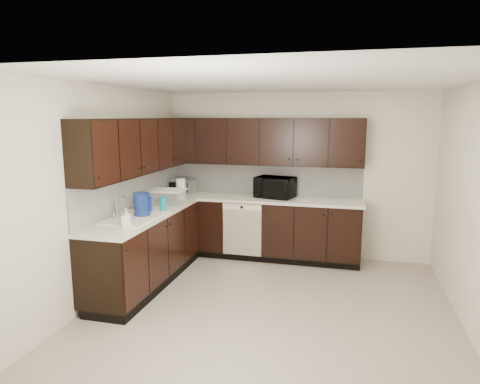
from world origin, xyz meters
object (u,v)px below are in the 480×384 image
toaster_oven (182,186)px  storage_bin (166,197)px  sink (134,223)px  blue_pitcher (142,205)px  microwave (275,187)px

toaster_oven → storage_bin: bearing=-58.8°
sink → blue_pitcher: (0.06, 0.12, 0.21)m
sink → toaster_oven: sink is taller
sink → microwave: (1.40, 1.75, 0.21)m
storage_bin → blue_pitcher: blue_pitcher is taller
storage_bin → sink: bearing=-91.0°
toaster_oven → microwave: bearing=26.8°
toaster_oven → storage_bin: (0.09, -0.78, -0.03)m
sink → storage_bin: 0.94m
sink → toaster_oven: size_ratio=2.12×
storage_bin → blue_pitcher: bearing=-86.9°
storage_bin → blue_pitcher: 0.81m
microwave → storage_bin: (-1.39, -0.83, -0.06)m
microwave → toaster_oven: (-1.47, -0.05, -0.03)m
microwave → storage_bin: bearing=-136.3°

